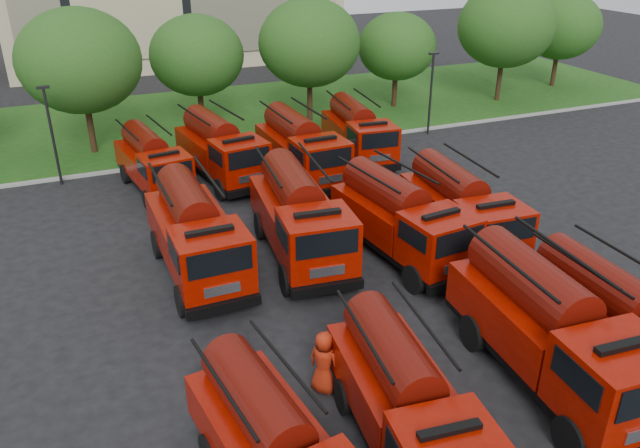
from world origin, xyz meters
The scene contains 24 objects.
ground centered at (0.00, 0.00, 0.00)m, with size 140.00×140.00×0.00m, color black.
lawn centered at (0.00, 26.00, 0.06)m, with size 70.00×16.00×0.12m, color #144412.
curb centered at (0.00, 17.90, 0.07)m, with size 70.00×0.30×0.14m, color gray.
tree_2 centered at (-8.00, 21.50, 5.35)m, with size 6.72×6.72×8.22m.
tree_3 centered at (-1.00, 24.00, 4.68)m, with size 5.88×5.88×7.19m.
tree_4 centered at (6.00, 22.50, 5.22)m, with size 6.55×6.55×8.01m.
tree_5 centered at (13.00, 23.50, 4.35)m, with size 5.46×5.46×6.68m.
tree_6 centered at (21.00, 22.00, 5.49)m, with size 6.89×6.89×8.42m.
tree_7 centered at (28.00, 24.00, 4.82)m, with size 6.05×6.05×7.39m.
lamp_post_0 centered at (-10.00, 17.20, 2.90)m, with size 0.60×0.25×5.11m.
lamp_post_1 centered at (12.00, 17.20, 2.90)m, with size 0.60×0.25×5.11m.
fire_truck_1 centered at (-2.61, -5.28, 1.50)m, with size 2.97×6.74×2.97m.
fire_truck_2 centered at (2.56, -4.54, 1.75)m, with size 3.26×7.82×3.48m.
fire_truck_3 centered at (4.89, -4.77, 1.55)m, with size 2.66×6.84×3.08m.
fire_truck_4 centered at (-5.47, 5.58, 1.70)m, with size 2.82×7.45×3.37m.
fire_truck_5 centered at (-1.35, 5.36, 1.74)m, with size 3.43×7.84×3.46m.
fire_truck_6 centered at (2.34, 3.79, 1.64)m, with size 3.25×7.38×3.26m.
fire_truck_7 centered at (5.18, 3.78, 1.60)m, with size 2.95×7.15×3.18m.
fire_truck_8 centered at (-5.62, 14.65, 1.47)m, with size 3.10×6.68×2.93m.
fire_truck_9 centered at (-2.12, 14.75, 1.64)m, with size 3.51×7.45×3.26m.
fire_truck_10 centered at (1.74, 13.20, 1.68)m, with size 2.91×7.43×3.34m.
fire_truck_11 centered at (5.84, 14.83, 1.57)m, with size 3.09×7.07×3.12m.
firefighter_4 centered at (-3.65, -2.51, 0.00)m, with size 0.97×0.63×1.98m, color #A4210C.
firefighter_5 centered at (4.21, 3.59, 0.00)m, with size 1.56×0.67×1.68m, color #A4210C.
Camera 1 is at (-9.25, -15.55, 12.30)m, focal length 35.00 mm.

